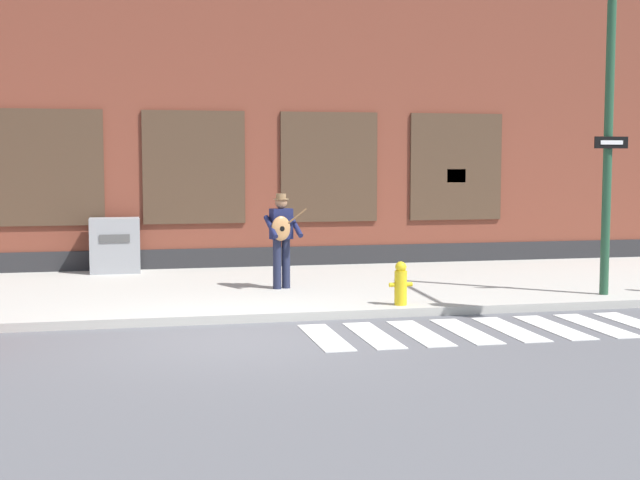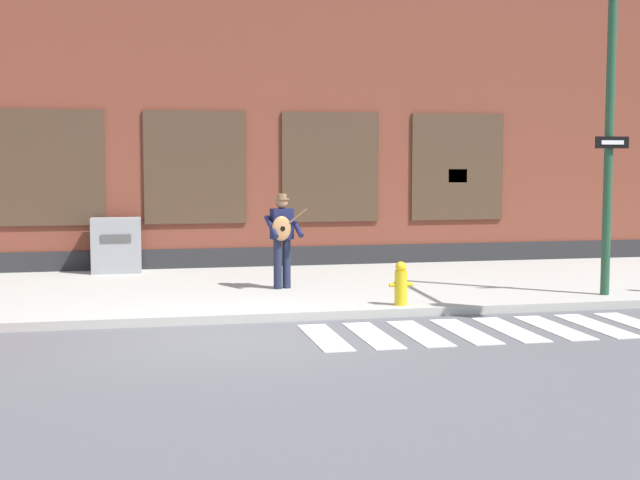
{
  "view_description": "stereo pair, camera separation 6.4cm",
  "coord_description": "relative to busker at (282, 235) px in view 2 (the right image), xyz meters",
  "views": [
    {
      "loc": [
        -1.42,
        -11.88,
        2.44
      ],
      "look_at": [
        1.5,
        1.51,
        1.21
      ],
      "focal_mm": 50.0,
      "sensor_mm": 36.0,
      "label": 1
    },
    {
      "loc": [
        -1.36,
        -11.89,
        2.44
      ],
      "look_at": [
        1.5,
        1.51,
        1.21
      ],
      "focal_mm": 50.0,
      "sensor_mm": 36.0,
      "label": 2
    }
  ],
  "objects": [
    {
      "name": "utility_box",
      "position": [
        -2.95,
        2.98,
        -0.41
      ],
      "size": [
        1.0,
        0.61,
        1.12
      ],
      "color": "gray",
      "rests_on": "sidewalk"
    },
    {
      "name": "crosswalk",
      "position": [
        2.33,
        -3.84,
        -1.11
      ],
      "size": [
        5.2,
        1.9,
        0.01
      ],
      "color": "silver",
      "rests_on": "ground"
    },
    {
      "name": "building_backdrop",
      "position": [
        -1.28,
        5.43,
        2.18
      ],
      "size": [
        28.0,
        4.06,
        6.6
      ],
      "color": "brown",
      "rests_on": "ground"
    },
    {
      "name": "fire_hydrant",
      "position": [
        1.54,
        -2.19,
        -0.63
      ],
      "size": [
        0.38,
        0.2,
        0.7
      ],
      "color": "gold",
      "rests_on": "sidewalk"
    },
    {
      "name": "ground_plane",
      "position": [
        -1.28,
        -3.76,
        -1.11
      ],
      "size": [
        160.0,
        160.0,
        0.0
      ],
      "primitive_type": "plane",
      "color": "#56565B"
    },
    {
      "name": "sidewalk",
      "position": [
        -1.28,
        0.45,
        -1.04
      ],
      "size": [
        28.0,
        5.98,
        0.13
      ],
      "color": "#ADAAA3",
      "rests_on": "ground"
    },
    {
      "name": "busker",
      "position": [
        0.0,
        0.0,
        0.0
      ],
      "size": [
        0.77,
        0.62,
        1.71
      ],
      "color": "#1E233D",
      "rests_on": "sidewalk"
    }
  ]
}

